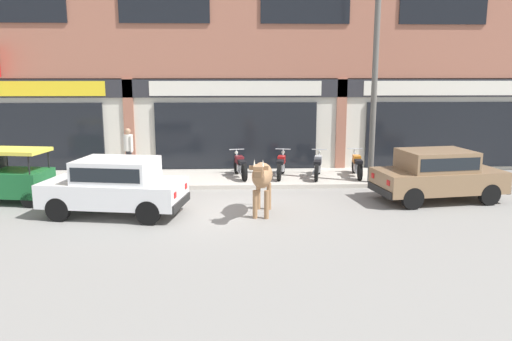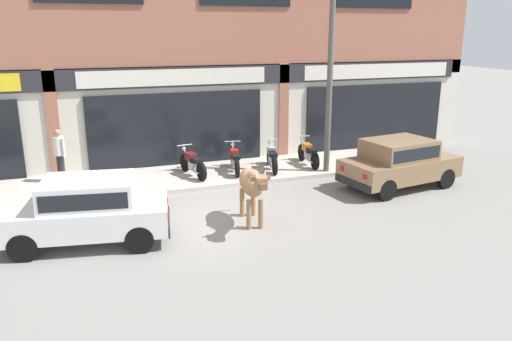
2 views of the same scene
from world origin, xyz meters
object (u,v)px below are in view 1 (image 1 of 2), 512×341
Objects in this scene: motorcycle_2 at (318,166)px; motorcycle_3 at (357,165)px; cow at (262,177)px; auto_rickshaw at (14,179)px; utility_pole at (375,81)px; motorcycle_0 at (240,166)px; motorcycle_1 at (281,166)px; car_1 at (437,173)px; pedestrian at (128,146)px; car_0 at (115,184)px.

motorcycle_3 is (1.36, 0.10, 0.00)m from motorcycle_2.
cow is 1.20× the size of motorcycle_2.
auto_rickshaw is 11.00m from utility_pole.
motorcycle_2 is 0.99× the size of motorcycle_3.
utility_pole is (1.58, -0.80, 2.81)m from motorcycle_2.
motorcycle_2 is 1.36m from motorcycle_3.
motorcycle_0 and motorcycle_3 have the same top height.
motorcycle_2 and motorcycle_3 have the same top height.
utility_pole is (2.80, -0.94, 2.81)m from motorcycle_1.
pedestrian is at bearing 159.21° from car_1.
car_0 is 2.12× the size of motorcycle_2.
motorcycle_1 is 2.58m from motorcycle_3.
car_1 is 2.35× the size of pedestrian.
pedestrian is at bearing 172.62° from motorcycle_2.
motorcycle_3 is (-1.59, 2.84, -0.29)m from car_1.
motorcycle_0 is 1.01× the size of motorcycle_2.
car_0 is 6.08m from motorcycle_1.
car_0 is 1.01× the size of car_1.
motorcycle_2 is at bearing -7.38° from pedestrian.
cow is 4.51m from motorcycle_2.
motorcycle_3 is at bearing 119.36° from car_1.
utility_pole reaches higher than auto_rickshaw.
pedestrian is (2.53, 3.23, 0.46)m from auto_rickshaw.
auto_rickshaw is at bearing -166.37° from motorcycle_3.
motorcycle_3 is 7.86m from pedestrian.
cow is 4.16m from motorcycle_0.
auto_rickshaw reaches higher than motorcycle_0.
pedestrian is at bearing 174.65° from motorcycle_3.
motorcycle_1 is (-4.17, 2.87, -0.29)m from car_1.
cow is 1.18× the size of motorcycle_3.
motorcycle_3 is (2.58, -0.04, 0.00)m from motorcycle_1.
motorcycle_3 is at bearing 13.63° from auto_rickshaw.
utility_pole is at bearing -76.26° from motorcycle_3.
utility_pole reaches higher than pedestrian.
motorcycle_1 is 1.23m from motorcycle_2.
cow reaches higher than car_0.
motorcycle_2 is at bearing -175.60° from motorcycle_3.
car_0 is at bearing -172.97° from car_1.
utility_pole is at bearing 8.63° from auto_rickshaw.
motorcycle_2 is at bearing 137.21° from car_1.
auto_rickshaw is at bearing 167.17° from cow.
cow is at bearing -12.83° from auto_rickshaw.
utility_pole reaches higher than motorcycle_2.
car_1 is at bearing -42.79° from motorcycle_2.
car_0 is at bearing -82.48° from pedestrian.
car_1 reaches higher than motorcycle_1.
car_1 is at bearing 13.76° from cow.
motorcycle_3 is (7.19, 3.92, -0.29)m from car_0.
car_1 is 10.05m from pedestrian.
motorcycle_3 is at bearing 4.40° from motorcycle_2.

